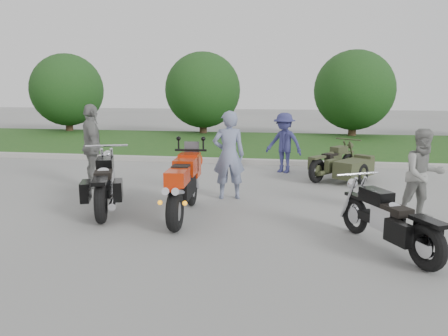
% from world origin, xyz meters
% --- Properties ---
extents(ground, '(80.00, 80.00, 0.00)m').
position_xyz_m(ground, '(0.00, 0.00, 0.00)').
color(ground, '#999893').
rests_on(ground, ground).
extents(curb, '(60.00, 0.30, 0.15)m').
position_xyz_m(curb, '(0.00, 6.00, 0.07)').
color(curb, '#A7A49D').
rests_on(curb, ground).
extents(grass_strip, '(60.00, 8.00, 0.14)m').
position_xyz_m(grass_strip, '(0.00, 10.15, 0.07)').
color(grass_strip, '#395D1F').
rests_on(grass_strip, ground).
extents(tree_far_left, '(3.60, 3.60, 4.00)m').
position_xyz_m(tree_far_left, '(-10.00, 13.50, 2.19)').
color(tree_far_left, '#3F2B1C').
rests_on(tree_far_left, ground).
extents(tree_mid_left, '(3.60, 3.60, 4.00)m').
position_xyz_m(tree_mid_left, '(-3.00, 13.50, 2.19)').
color(tree_mid_left, '#3F2B1C').
rests_on(tree_mid_left, ground).
extents(tree_mid_right, '(3.60, 3.60, 4.00)m').
position_xyz_m(tree_mid_right, '(4.00, 13.50, 2.19)').
color(tree_mid_right, '#3F2B1C').
rests_on(tree_mid_right, ground).
extents(sportbike_red, '(0.46, 2.29, 1.09)m').
position_xyz_m(sportbike_red, '(-0.50, 0.16, 0.64)').
color(sportbike_red, black).
rests_on(sportbike_red, ground).
extents(cruiser_left, '(1.05, 2.40, 0.96)m').
position_xyz_m(cruiser_left, '(-2.09, 0.37, 0.49)').
color(cruiser_left, black).
rests_on(cruiser_left, ground).
extents(cruiser_right, '(1.14, 1.98, 0.84)m').
position_xyz_m(cruiser_right, '(2.85, -0.95, 0.43)').
color(cruiser_right, black).
rests_on(cruiser_right, ground).
extents(cruiser_sidecar, '(1.70, 1.97, 0.82)m').
position_xyz_m(cruiser_sidecar, '(2.68, 3.89, 0.38)').
color(cruiser_sidecar, black).
rests_on(cruiser_sidecar, ground).
extents(person_stripe, '(0.77, 0.60, 1.86)m').
position_xyz_m(person_stripe, '(0.08, 1.72, 0.93)').
color(person_stripe, gray).
rests_on(person_stripe, ground).
extents(person_grey, '(0.92, 0.79, 1.62)m').
position_xyz_m(person_grey, '(3.71, 0.83, 0.81)').
color(person_grey, gray).
rests_on(person_grey, ground).
extents(person_denim, '(1.23, 1.00, 1.65)m').
position_xyz_m(person_denim, '(1.14, 4.81, 0.83)').
color(person_denim, navy).
rests_on(person_denim, ground).
extents(person_back, '(1.03, 1.22, 1.96)m').
position_xyz_m(person_back, '(-3.22, 2.23, 0.98)').
color(person_back, gray).
rests_on(person_back, ground).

